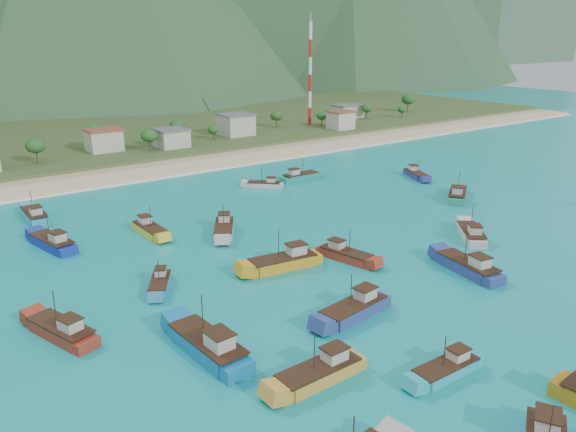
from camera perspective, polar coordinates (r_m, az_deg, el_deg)
ground at (r=88.89m, az=3.96°, el=-5.44°), size 600.00×600.00×0.00m
beach at (r=154.80m, az=-15.12°, el=4.29°), size 400.00×18.00×1.20m
land at (r=211.91m, az=-21.22°, el=7.33°), size 400.00×110.00×2.40m
surf_line at (r=146.19m, az=-13.75°, el=3.60°), size 400.00×2.50×0.08m
village at (r=178.07m, az=-16.95°, el=7.48°), size 208.07×30.80×7.32m
vegetation at (r=172.64m, az=-21.35°, el=6.84°), size 276.28×25.70×8.58m
radio_tower at (r=216.90m, az=2.26°, el=14.18°), size 1.20×1.20×37.50m
boat_0 at (r=122.13m, az=-24.35°, el=-0.01°), size 3.44×10.99×6.46m
boat_2 at (r=141.70m, az=1.23°, el=3.98°), size 10.47×3.16×6.17m
boat_3 at (r=88.87m, az=-0.41°, el=-4.76°), size 12.45×5.11×7.14m
boat_4 at (r=130.79m, az=16.83°, el=2.01°), size 11.36×9.30×6.78m
boat_6 at (r=65.62m, az=15.84°, el=-14.83°), size 9.12×2.90×5.35m
boat_7 at (r=147.83m, az=12.86°, el=4.09°), size 6.43×10.02×5.72m
boat_8 at (r=75.22m, az=6.79°, el=-9.46°), size 11.64×4.80×6.68m
boat_9 at (r=75.12m, az=-21.97°, el=-10.85°), size 6.44×11.37×6.44m
boat_13 at (r=91.54m, az=17.85°, el=-5.00°), size 5.33×12.22×6.98m
boat_14 at (r=67.04m, az=-8.07°, el=-13.06°), size 4.73×13.23×7.68m
boat_15 at (r=106.55m, az=18.13°, el=-1.81°), size 9.33×10.17×6.31m
boat_17 at (r=104.56m, az=-6.51°, el=-1.36°), size 8.48×10.85×6.39m
boat_18 at (r=62.47m, az=3.29°, el=-15.71°), size 10.89×3.42×6.39m
boat_19 at (r=135.02m, az=-2.40°, el=3.16°), size 8.02×7.72×5.08m
boat_25 at (r=105.07m, az=-22.78°, el=-2.59°), size 5.71×11.81×6.71m
boat_27 at (r=92.67m, az=5.85°, el=-4.02°), size 5.00×10.37×5.89m
boat_28 at (r=84.69m, az=-12.87°, el=-6.76°), size 6.30×8.35×4.88m
boat_29 at (r=106.80m, az=-13.89°, el=-1.41°), size 3.20×10.18×5.98m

